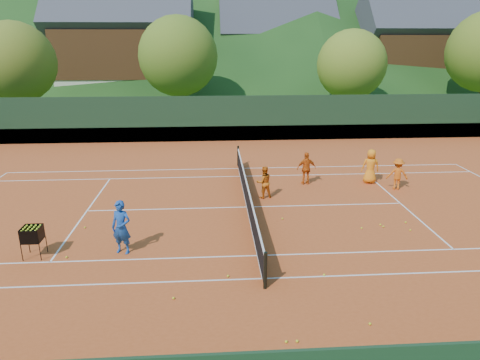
{
  "coord_description": "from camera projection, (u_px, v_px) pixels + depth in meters",
  "views": [
    {
      "loc": [
        -1.35,
        -16.11,
        6.51
      ],
      "look_at": [
        -0.29,
        0.0,
        1.19
      ],
      "focal_mm": 32.0,
      "sensor_mm": 36.0,
      "label": 1
    }
  ],
  "objects": [
    {
      "name": "tennis_ball_9",
      "position": [
        67.0,
        257.0,
        13.32
      ],
      "size": [
        0.07,
        0.07,
        0.07
      ],
      "primitive_type": "sphere",
      "color": "#C9D323",
      "rests_on": "clay_court"
    },
    {
      "name": "tennis_ball_14",
      "position": [
        174.0,
        298.0,
        11.21
      ],
      "size": [
        0.07,
        0.07,
        0.07
      ],
      "primitive_type": "sphere",
      "color": "#C9D323",
      "rests_on": "clay_court"
    },
    {
      "name": "perimeter_fence",
      "position": [
        247.0,
        178.0,
        16.99
      ],
      "size": [
        40.4,
        24.24,
        3.0
      ],
      "color": "black",
      "rests_on": "clay_court"
    },
    {
      "name": "student_d",
      "position": [
        397.0,
        174.0,
        19.26
      ],
      "size": [
        1.02,
        0.73,
        1.43
      ],
      "primitive_type": "imported",
      "rotation": [
        0.0,
        0.0,
        2.92
      ],
      "color": "orange",
      "rests_on": "clay_court"
    },
    {
      "name": "tennis_ball_18",
      "position": [
        228.0,
        276.0,
        12.25
      ],
      "size": [
        0.07,
        0.07,
        0.07
      ],
      "primitive_type": "sphere",
      "color": "#C9D323",
      "rests_on": "clay_court"
    },
    {
      "name": "tennis_ball_0",
      "position": [
        122.0,
        238.0,
        14.57
      ],
      "size": [
        0.07,
        0.07,
        0.07
      ],
      "primitive_type": "sphere",
      "color": "#C9D323",
      "rests_on": "clay_court"
    },
    {
      "name": "student_c",
      "position": [
        371.0,
        166.0,
        20.07
      ],
      "size": [
        0.87,
        0.65,
        1.63
      ],
      "primitive_type": "imported",
      "rotation": [
        0.0,
        0.0,
        2.97
      ],
      "color": "orange",
      "rests_on": "clay_court"
    },
    {
      "name": "tennis_ball_2",
      "position": [
        297.0,
        341.0,
        9.61
      ],
      "size": [
        0.07,
        0.07,
        0.07
      ],
      "primitive_type": "sphere",
      "color": "#C9D323",
      "rests_on": "clay_court"
    },
    {
      "name": "ball_hopper",
      "position": [
        32.0,
        235.0,
        13.21
      ],
      "size": [
        0.57,
        0.57,
        1.0
      ],
      "color": "black",
      "rests_on": "clay_court"
    },
    {
      "name": "tennis_ball_8",
      "position": [
        370.0,
        324.0,
        10.2
      ],
      "size": [
        0.07,
        0.07,
        0.07
      ],
      "primitive_type": "sphere",
      "color": "#C9D323",
      "rests_on": "clay_court"
    },
    {
      "name": "tennis_ball_12",
      "position": [
        383.0,
        226.0,
        15.49
      ],
      "size": [
        0.07,
        0.07,
        0.07
      ],
      "primitive_type": "sphere",
      "color": "#C9D323",
      "rests_on": "clay_court"
    },
    {
      "name": "tennis_ball_13",
      "position": [
        85.0,
        227.0,
        15.42
      ],
      "size": [
        0.07,
        0.07,
        0.07
      ],
      "primitive_type": "sphere",
      "color": "#C9D323",
      "rests_on": "clay_court"
    },
    {
      "name": "tree_b",
      "position": [
        178.0,
        56.0,
        34.46
      ],
      "size": [
        6.4,
        6.4,
        8.4
      ],
      "color": "#43291A",
      "rests_on": "ground"
    },
    {
      "name": "tennis_ball_15",
      "position": [
        324.0,
        275.0,
        12.32
      ],
      "size": [
        0.07,
        0.07,
        0.07
      ],
      "primitive_type": "sphere",
      "color": "#C9D323",
      "rests_on": "clay_court"
    },
    {
      "name": "tennis_ball_3",
      "position": [
        380.0,
        225.0,
        15.65
      ],
      "size": [
        0.07,
        0.07,
        0.07
      ],
      "primitive_type": "sphere",
      "color": "#C9D323",
      "rests_on": "clay_court"
    },
    {
      "name": "tennis_ball_20",
      "position": [
        406.0,
        222.0,
        15.85
      ],
      "size": [
        0.07,
        0.07,
        0.07
      ],
      "primitive_type": "sphere",
      "color": "#C9D323",
      "rests_on": "clay_court"
    },
    {
      "name": "chalet_left",
      "position": [
        125.0,
        48.0,
        43.43
      ],
      "size": [
        13.8,
        9.93,
        12.92
      ],
      "color": "beige",
      "rests_on": "ground"
    },
    {
      "name": "chalet_right",
      "position": [
        412.0,
        52.0,
        45.42
      ],
      "size": [
        11.5,
        8.82,
        11.91
      ],
      "color": "beige",
      "rests_on": "ground"
    },
    {
      "name": "tree_c",
      "position": [
        351.0,
        65.0,
        34.59
      ],
      "size": [
        5.6,
        5.6,
        7.35
      ],
      "color": "#3C2618",
      "rests_on": "ground"
    },
    {
      "name": "tennis_ball_6",
      "position": [
        362.0,
        228.0,
        15.37
      ],
      "size": [
        0.07,
        0.07,
        0.07
      ],
      "primitive_type": "sphere",
      "color": "#C9D323",
      "rests_on": "clay_court"
    },
    {
      "name": "student_a",
      "position": [
        264.0,
        182.0,
        18.21
      ],
      "size": [
        0.77,
        0.65,
        1.4
      ],
      "primitive_type": "imported",
      "rotation": [
        0.0,
        0.0,
        3.34
      ],
      "color": "#D16112",
      "rests_on": "clay_court"
    },
    {
      "name": "student_b",
      "position": [
        306.0,
        168.0,
        19.93
      ],
      "size": [
        0.91,
        0.42,
        1.53
      ],
      "primitive_type": "imported",
      "rotation": [
        0.0,
        0.0,
        3.19
      ],
      "color": "#D45812",
      "rests_on": "clay_court"
    },
    {
      "name": "tree_a",
      "position": [
        15.0,
        62.0,
        31.92
      ],
      "size": [
        6.0,
        6.0,
        7.88
      ],
      "color": "#3F2919",
      "rests_on": "ground"
    },
    {
      "name": "tennis_ball_10",
      "position": [
        286.0,
        342.0,
        9.59
      ],
      "size": [
        0.07,
        0.07,
        0.07
      ],
      "primitive_type": "sphere",
      "color": "#C9D323",
      "rests_on": "clay_court"
    },
    {
      "name": "coach",
      "position": [
        121.0,
        227.0,
        13.42
      ],
      "size": [
        0.73,
        0.59,
        1.75
      ],
      "primitive_type": "imported",
      "rotation": [
        0.0,
        0.0,
        -0.31
      ],
      "color": "#18479C",
      "rests_on": "clay_court"
    },
    {
      "name": "court_lines",
      "position": [
        247.0,
        207.0,
        17.38
      ],
      "size": [
        23.83,
        11.03,
        0.0
      ],
      "color": "silver",
      "rests_on": "clay_court"
    },
    {
      "name": "tennis_ball_1",
      "position": [
        410.0,
        230.0,
        15.2
      ],
      "size": [
        0.07,
        0.07,
        0.07
      ],
      "primitive_type": "sphere",
      "color": "#C9D323",
      "rests_on": "clay_court"
    },
    {
      "name": "tennis_net",
      "position": [
        247.0,
        196.0,
        17.23
      ],
      "size": [
        0.1,
        12.07,
        1.1
      ],
      "color": "black",
      "rests_on": "clay_court"
    },
    {
      "name": "chalet_mid",
      "position": [
        276.0,
        53.0,
        48.42
      ],
      "size": [
        12.65,
        8.82,
        11.45
      ],
      "color": "beige",
      "rests_on": "ground"
    },
    {
      "name": "clay_court",
      "position": [
        247.0,
        207.0,
        17.39
      ],
      "size": [
        40.0,
        24.0,
        0.02
      ],
      "primitive_type": "cube",
      "color": "#AE461C",
      "rests_on": "ground"
    },
    {
      "name": "ground",
      "position": [
        247.0,
        207.0,
        17.39
      ],
      "size": [
        400.0,
        400.0,
        0.0
      ],
      "primitive_type": "plane",
      "color": "#2A4F18",
      "rests_on": "ground"
    },
    {
      "name": "tennis_ball_16",
      "position": [
        282.0,
        219.0,
        16.18
      ],
      "size": [
        0.07,
        0.07,
        0.07
      ],
      "primitive_type": "sphere",
      "color": "#C9D323",
      "rests_on": "clay_court"
    }
  ]
}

